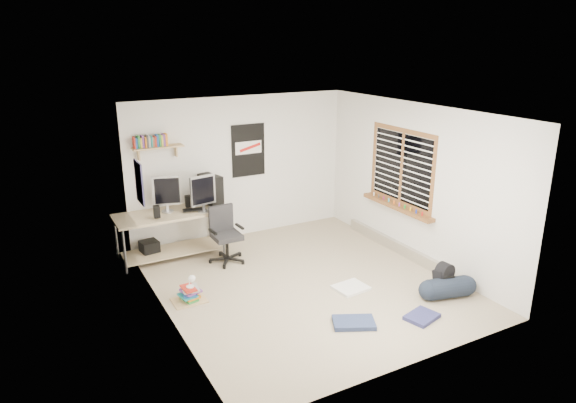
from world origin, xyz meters
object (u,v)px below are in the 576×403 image
office_chair (227,233)px  backpack (444,281)px  duffel_bag (448,288)px  book_stack (189,291)px  desk (171,235)px

office_chair → backpack: bearing=-51.0°
office_chair → duffel_bag: size_ratio=1.58×
duffel_bag → book_stack: duffel_bag is taller
office_chair → duffel_bag: (2.21, -2.57, -0.35)m
backpack → book_stack: (-3.18, 1.51, -0.05)m
office_chair → duffel_bag: bearing=-52.4°
desk → backpack: desk is taller
desk → office_chair: 0.97m
book_stack → backpack: bearing=-25.3°
desk → office_chair: size_ratio=1.89×
backpack → book_stack: size_ratio=0.72×
desk → office_chair: office_chair is taller
desk → book_stack: 1.62m
desk → backpack: size_ratio=4.81×
office_chair → book_stack: 1.40m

